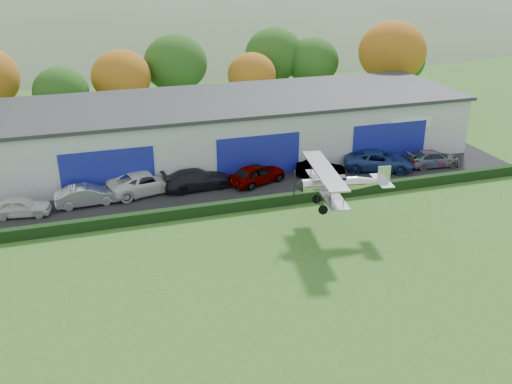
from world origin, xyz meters
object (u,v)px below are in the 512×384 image
object	(u,v)px
car_4	(257,174)
car_5	(321,169)
car_1	(86,195)
car_6	(379,161)
hangar	(238,127)
car_7	(433,158)
car_3	(197,179)
biplane	(338,183)
car_0	(21,206)
car_2	(147,182)

from	to	relation	value
car_4	car_5	xyz separation A→B (m)	(5.43, -0.16, -0.15)
car_1	car_6	bearing A→B (deg)	-93.75
hangar	car_4	world-z (taller)	hangar
car_7	car_3	bearing A→B (deg)	89.88
car_3	car_5	xyz separation A→B (m)	(10.27, -0.57, -0.13)
car_7	biplane	world-z (taller)	biplane
car_6	biplane	bearing A→B (deg)	160.84
hangar	car_0	distance (m)	20.08
car_3	biplane	world-z (taller)	biplane
car_0	car_5	bearing A→B (deg)	-79.57
car_0	car_6	bearing A→B (deg)	-79.83
car_1	car_2	bearing A→B (deg)	-80.85
car_1	car_7	distance (m)	28.97
car_1	car_6	size ratio (longest dim) A/B	0.78
car_2	car_3	world-z (taller)	car_2
car_0	car_4	world-z (taller)	car_4
car_0	car_1	size ratio (longest dim) A/B	0.90
hangar	car_4	bearing A→B (deg)	-94.13
car_2	car_6	size ratio (longest dim) A/B	1.03
car_2	car_3	bearing A→B (deg)	-110.91
car_4	biplane	size ratio (longest dim) A/B	0.64
car_6	car_7	size ratio (longest dim) A/B	1.23
car_7	biplane	xyz separation A→B (m)	(-13.19, -8.58, 2.70)
car_2	car_3	size ratio (longest dim) A/B	1.11
hangar	car_1	size ratio (longest dim) A/B	8.91
car_2	car_5	xyz separation A→B (m)	(14.10, -1.04, -0.18)
car_5	car_6	distance (m)	5.39
hangar	car_5	distance (m)	9.17
car_2	car_7	bearing A→B (deg)	-107.88
car_0	car_4	bearing A→B (deg)	-78.62
car_5	biplane	bearing A→B (deg)	-174.43
hangar	biplane	distance (m)	16.87
car_1	car_5	xyz separation A→B (m)	(18.68, 0.01, -0.09)
car_1	car_4	distance (m)	13.25
car_7	biplane	size ratio (longest dim) A/B	0.64
car_2	car_4	bearing A→B (deg)	-109.70
hangar	biplane	world-z (taller)	hangar
car_2	car_7	world-z (taller)	car_2
car_5	car_1	bearing A→B (deg)	113.07
car_0	biplane	distance (m)	22.23
car_3	car_4	xyz separation A→B (m)	(4.85, -0.41, 0.03)
car_0	car_1	world-z (taller)	car_1
car_0	car_1	distance (m)	4.55
car_2	biplane	xyz separation A→B (m)	(11.20, -10.26, 2.56)
car_6	car_0	bearing A→B (deg)	113.91
car_4	car_0	bearing A→B (deg)	70.91
car_3	car_6	distance (m)	15.67
car_5	car_3	bearing A→B (deg)	109.85
car_2	car_4	size ratio (longest dim) A/B	1.26
car_6	biplane	world-z (taller)	biplane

